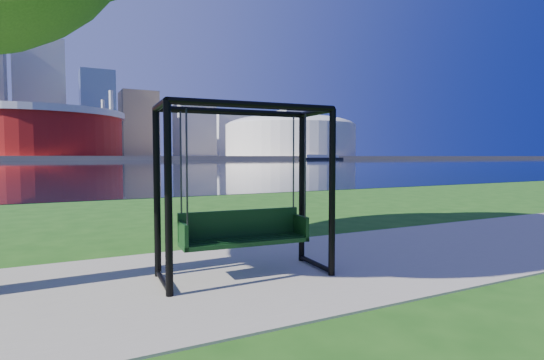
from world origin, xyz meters
TOP-DOWN VIEW (x-y plane):
  - ground at (0.00, 0.00)m, footprint 900.00×900.00m
  - path at (0.00, -0.50)m, footprint 120.00×4.00m
  - river at (0.00, 102.00)m, footprint 900.00×180.00m
  - far_bank at (0.00, 306.00)m, footprint 900.00×228.00m
  - stadium at (-10.00, 235.00)m, footprint 83.00×83.00m
  - arena at (135.00, 235.00)m, footprint 84.00×84.00m
  - skyline at (-4.27, 319.39)m, footprint 392.00×66.00m
  - swing at (-0.60, -0.57)m, footprint 2.52×1.23m
  - barge at (121.48, 180.45)m, footprint 28.18×10.49m

SIDE VIEW (x-z plane):
  - ground at x=0.00m, z-range 0.00..0.00m
  - river at x=0.00m, z-range 0.00..0.02m
  - path at x=0.00m, z-range 0.00..0.03m
  - far_bank at x=0.00m, z-range 0.00..2.00m
  - swing at x=-0.60m, z-range -0.04..2.47m
  - barge at x=121.48m, z-range -0.13..2.62m
  - stadium at x=-10.00m, z-range -1.77..30.23m
  - arena at x=135.00m, z-range 2.59..29.15m
  - skyline at x=-4.27m, z-range -12.36..84.14m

